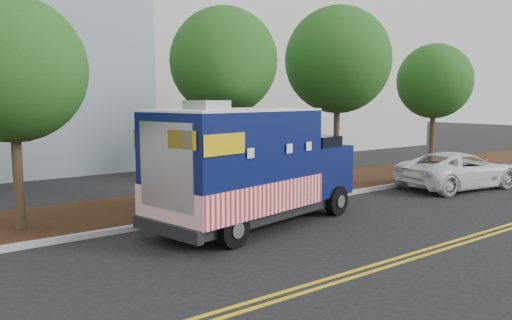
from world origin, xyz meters
TOP-DOWN VIEW (x-y plane):
  - ground at (0.00, 0.00)m, footprint 120.00×120.00m
  - curb at (0.00, 1.40)m, footprint 120.00×0.18m
  - mulch_strip at (0.00, 3.50)m, footprint 120.00×4.00m
  - centerline_near at (0.00, -4.45)m, footprint 120.00×0.10m
  - centerline_far at (0.00, -4.70)m, footprint 120.00×0.10m
  - tree_a at (-6.34, 2.81)m, footprint 3.78×3.78m
  - tree_b at (0.47, 3.33)m, footprint 3.72×3.72m
  - tree_c at (6.51, 3.80)m, footprint 4.51×4.51m
  - tree_d at (12.70, 3.27)m, footprint 3.64×3.64m
  - sign_post at (-2.30, 1.70)m, footprint 0.06×0.06m
  - food_truck at (-0.95, -0.10)m, footprint 7.10×3.77m
  - white_car at (9.38, -0.23)m, footprint 5.57×3.13m

SIDE VIEW (x-z plane):
  - ground at x=0.00m, z-range 0.00..0.00m
  - centerline_near at x=0.00m, z-range 0.00..0.01m
  - centerline_far at x=0.00m, z-range 0.00..0.01m
  - curb at x=0.00m, z-range 0.00..0.15m
  - mulch_strip at x=0.00m, z-range 0.00..0.15m
  - white_car at x=9.38m, z-range 0.00..1.47m
  - sign_post at x=-2.30m, z-range 0.00..2.40m
  - food_truck at x=-0.95m, z-range -0.17..3.39m
  - tree_a at x=-6.34m, z-range 1.22..7.46m
  - tree_d at x=12.70m, z-range 1.30..7.57m
  - tree_b at x=0.47m, z-range 1.49..8.23m
  - tree_c at x=6.51m, z-range 1.48..8.96m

